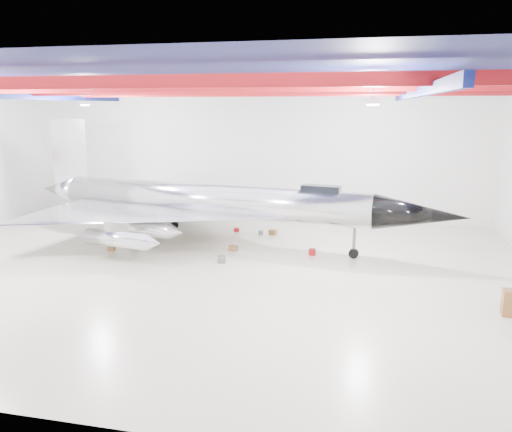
# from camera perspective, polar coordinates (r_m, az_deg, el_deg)

# --- Properties ---
(floor) EXTENTS (40.00, 40.00, 0.00)m
(floor) POSITION_cam_1_polar(r_m,az_deg,el_deg) (30.29, -7.20, -5.92)
(floor) COLOR beige
(floor) RESTS_ON ground
(wall_back) EXTENTS (40.00, 0.00, 40.00)m
(wall_back) POSITION_cam_1_polar(r_m,az_deg,el_deg) (43.34, -0.72, 7.17)
(wall_back) COLOR silver
(wall_back) RESTS_ON floor
(ceiling) EXTENTS (40.00, 40.00, 0.00)m
(ceiling) POSITION_cam_1_polar(r_m,az_deg,el_deg) (28.79, -7.82, 15.34)
(ceiling) COLOR #0A0F38
(ceiling) RESTS_ON wall_back
(ceiling_structure) EXTENTS (39.50, 29.50, 1.08)m
(ceiling_structure) POSITION_cam_1_polar(r_m,az_deg,el_deg) (28.77, -7.78, 13.99)
(ceiling_structure) COLOR maroon
(ceiling_structure) RESTS_ON ceiling
(jet_aircraft) EXTENTS (31.29, 20.12, 8.54)m
(jet_aircraft) POSITION_cam_1_polar(r_m,az_deg,el_deg) (34.80, -5.39, 1.31)
(jet_aircraft) COLOR silver
(jet_aircraft) RESTS_ON floor
(crate_ply) EXTENTS (0.51, 0.43, 0.32)m
(crate_ply) POSITION_cam_1_polar(r_m,az_deg,el_deg) (34.92, -16.19, -3.56)
(crate_ply) COLOR olive
(crate_ply) RESTS_ON floor
(toolbox_red) EXTENTS (0.49, 0.43, 0.29)m
(toolbox_red) POSITION_cam_1_polar(r_m,az_deg,el_deg) (38.56, -2.24, -1.59)
(toolbox_red) COLOR maroon
(toolbox_red) RESTS_ON floor
(engine_drum) EXTENTS (0.52, 0.52, 0.45)m
(engine_drum) POSITION_cam_1_polar(r_m,az_deg,el_deg) (31.06, -3.94, -4.95)
(engine_drum) COLOR #59595B
(engine_drum) RESTS_ON floor
(parts_bin) EXTENTS (0.66, 0.59, 0.38)m
(parts_bin) POSITION_cam_1_polar(r_m,az_deg,el_deg) (37.64, 1.95, -1.87)
(parts_bin) COLOR olive
(parts_bin) RESTS_ON floor
(crate_small) EXTENTS (0.39, 0.33, 0.24)m
(crate_small) POSITION_cam_1_polar(r_m,az_deg,el_deg) (39.09, -17.68, -2.02)
(crate_small) COLOR #59595B
(crate_small) RESTS_ON floor
(tool_chest) EXTENTS (0.60, 0.60, 0.42)m
(tool_chest) POSITION_cam_1_polar(r_m,az_deg,el_deg) (32.75, 6.44, -4.10)
(tool_chest) COLOR maroon
(tool_chest) RESTS_ON floor
(oil_barrel) EXTENTS (0.61, 0.56, 0.35)m
(oil_barrel) POSITION_cam_1_polar(r_m,az_deg,el_deg) (33.53, -2.62, -3.70)
(oil_barrel) COLOR olive
(oil_barrel) RESTS_ON floor
(spares_box) EXTENTS (0.36, 0.36, 0.31)m
(spares_box) POSITION_cam_1_polar(r_m,az_deg,el_deg) (37.62, 0.55, -1.92)
(spares_box) COLOR #59595B
(spares_box) RESTS_ON floor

